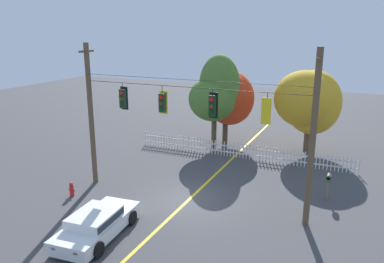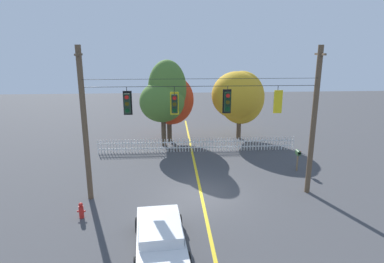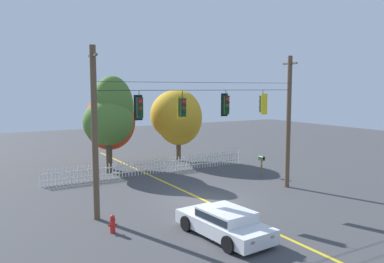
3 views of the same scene
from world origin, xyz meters
The scene contains 14 objects.
ground centered at (0.00, 0.00, 0.00)m, with size 80.00×80.00×0.00m, color #424244.
lane_centerline_stripe centered at (0.00, 0.00, 0.00)m, with size 0.16×36.00×0.01m, color gold.
signal_support_span centered at (0.00, 0.00, 3.98)m, with size 11.91×1.10×7.80m.
traffic_signal_westbound_side centered at (-3.68, 0.01, 5.02)m, with size 0.43×0.38×1.41m.
traffic_signal_eastbound_side centered at (-1.37, 0.01, 4.97)m, with size 0.43×0.38×1.43m.
traffic_signal_northbound_secondary centered at (1.27, 0.01, 5.04)m, with size 0.43×0.38×1.40m.
traffic_signal_northbound_primary centered at (3.81, -0.01, 5.04)m, with size 0.43×0.38×1.37m.
white_picket_fence centered at (0.43, 7.45, 0.52)m, with size 14.89×0.06×1.03m.
autumn_maple_near_fence centered at (-2.01, 9.06, 4.06)m, with size 3.64×3.06×6.78m.
autumn_maple_mid centered at (-1.58, 10.45, 3.60)m, with size 3.78×3.75×5.57m.
autumn_oak_far_east centered at (4.19, 10.83, 3.66)m, with size 4.54×4.02×5.77m.
parked_car centered at (-2.05, -4.67, 0.61)m, with size 2.25×4.49×1.15m.
fire_hydrant centered at (-5.77, -2.00, 0.37)m, with size 0.38×0.22×0.76m.
roadside_mailbox centered at (6.44, 3.06, 1.13)m, with size 0.25×0.44×1.39m.
Camera 1 is at (7.48, -16.00, 8.47)m, focal length 35.33 mm.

